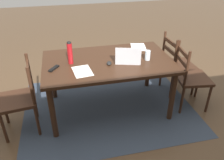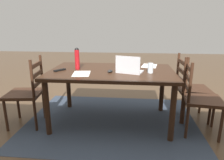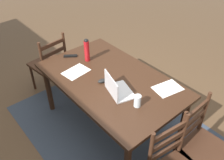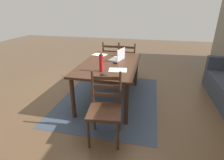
{
  "view_description": "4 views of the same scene",
  "coord_description": "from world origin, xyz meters",
  "px_view_note": "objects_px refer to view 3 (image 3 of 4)",
  "views": [
    {
      "loc": [
        0.55,
        2.66,
        2.06
      ],
      "look_at": [
        -0.03,
        0.11,
        0.52
      ],
      "focal_mm": 36.7,
      "sensor_mm": 36.0,
      "label": 1
    },
    {
      "loc": [
        -0.27,
        2.66,
        1.38
      ],
      "look_at": [
        0.01,
        -0.15,
        0.58
      ],
      "focal_mm": 32.34,
      "sensor_mm": 36.0,
      "label": 2
    },
    {
      "loc": [
        -1.66,
        1.39,
        2.38
      ],
      "look_at": [
        0.12,
        -0.13,
        0.6
      ],
      "focal_mm": 38.26,
      "sensor_mm": 36.0,
      "label": 3
    },
    {
      "loc": [
        3.11,
        0.74,
        1.75
      ],
      "look_at": [
        0.14,
        0.08,
        0.47
      ],
      "focal_mm": 28.48,
      "sensor_mm": 36.0,
      "label": 4
    }
  ],
  "objects_px": {
    "tv_remote": "(70,56)",
    "dining_table": "(110,84)",
    "drinking_glass": "(137,101)",
    "computer_mouse": "(102,81)",
    "laptop": "(116,89)",
    "water_bottle": "(87,49)",
    "chair_right_far": "(50,64)",
    "chair_left_near": "(202,148)"
  },
  "relations": [
    {
      "from": "water_bottle",
      "to": "computer_mouse",
      "type": "height_order",
      "value": "water_bottle"
    },
    {
      "from": "dining_table",
      "to": "laptop",
      "type": "xyz_separation_m",
      "value": [
        -0.24,
        0.12,
        0.14
      ]
    },
    {
      "from": "dining_table",
      "to": "water_bottle",
      "type": "bearing_deg",
      "value": -3.28
    },
    {
      "from": "chair_left_near",
      "to": "laptop",
      "type": "relative_size",
      "value": 2.57
    },
    {
      "from": "chair_left_near",
      "to": "drinking_glass",
      "type": "bearing_deg",
      "value": 25.63
    },
    {
      "from": "chair_left_near",
      "to": "chair_right_far",
      "type": "distance_m",
      "value": 2.3
    },
    {
      "from": "chair_left_near",
      "to": "laptop",
      "type": "height_order",
      "value": "laptop"
    },
    {
      "from": "dining_table",
      "to": "drinking_glass",
      "type": "relative_size",
      "value": 13.18
    },
    {
      "from": "water_bottle",
      "to": "tv_remote",
      "type": "bearing_deg",
      "value": 28.41
    },
    {
      "from": "laptop",
      "to": "tv_remote",
      "type": "height_order",
      "value": "laptop"
    },
    {
      "from": "chair_left_near",
      "to": "tv_remote",
      "type": "height_order",
      "value": "chair_left_near"
    },
    {
      "from": "laptop",
      "to": "water_bottle",
      "type": "relative_size",
      "value": 1.23
    },
    {
      "from": "chair_left_near",
      "to": "chair_right_far",
      "type": "height_order",
      "value": "same"
    },
    {
      "from": "dining_table",
      "to": "water_bottle",
      "type": "distance_m",
      "value": 0.54
    },
    {
      "from": "drinking_glass",
      "to": "dining_table",
      "type": "bearing_deg",
      "value": -9.91
    },
    {
      "from": "chair_left_near",
      "to": "drinking_glass",
      "type": "distance_m",
      "value": 0.77
    },
    {
      "from": "chair_right_far",
      "to": "tv_remote",
      "type": "bearing_deg",
      "value": -165.44
    },
    {
      "from": "laptop",
      "to": "computer_mouse",
      "type": "height_order",
      "value": "laptop"
    },
    {
      "from": "dining_table",
      "to": "laptop",
      "type": "bearing_deg",
      "value": 153.5
    },
    {
      "from": "chair_right_far",
      "to": "chair_left_near",
      "type": "bearing_deg",
      "value": -169.74
    },
    {
      "from": "drinking_glass",
      "to": "computer_mouse",
      "type": "distance_m",
      "value": 0.52
    },
    {
      "from": "water_bottle",
      "to": "computer_mouse",
      "type": "xyz_separation_m",
      "value": [
        -0.47,
        0.14,
        -0.14
      ]
    },
    {
      "from": "drinking_glass",
      "to": "computer_mouse",
      "type": "height_order",
      "value": "drinking_glass"
    },
    {
      "from": "computer_mouse",
      "to": "laptop",
      "type": "bearing_deg",
      "value": -166.17
    },
    {
      "from": "chair_left_near",
      "to": "chair_right_far",
      "type": "bearing_deg",
      "value": 10.26
    },
    {
      "from": "water_bottle",
      "to": "drinking_glass",
      "type": "height_order",
      "value": "water_bottle"
    },
    {
      "from": "tv_remote",
      "to": "drinking_glass",
      "type": "bearing_deg",
      "value": 36.46
    },
    {
      "from": "laptop",
      "to": "tv_remote",
      "type": "distance_m",
      "value": 0.93
    },
    {
      "from": "computer_mouse",
      "to": "tv_remote",
      "type": "bearing_deg",
      "value": 13.36
    },
    {
      "from": "tv_remote",
      "to": "dining_table",
      "type": "bearing_deg",
      "value": 43.8
    },
    {
      "from": "chair_right_far",
      "to": "drinking_glass",
      "type": "bearing_deg",
      "value": -176.07
    },
    {
      "from": "water_bottle",
      "to": "drinking_glass",
      "type": "distance_m",
      "value": 1.0
    },
    {
      "from": "drinking_glass",
      "to": "tv_remote",
      "type": "height_order",
      "value": "drinking_glass"
    },
    {
      "from": "dining_table",
      "to": "laptop",
      "type": "distance_m",
      "value": 0.3
    },
    {
      "from": "chair_right_far",
      "to": "water_bottle",
      "type": "bearing_deg",
      "value": -160.59
    },
    {
      "from": "laptop",
      "to": "computer_mouse",
      "type": "bearing_deg",
      "value": -1.47
    },
    {
      "from": "chair_left_near",
      "to": "water_bottle",
      "type": "bearing_deg",
      "value": 6.36
    },
    {
      "from": "chair_right_far",
      "to": "laptop",
      "type": "bearing_deg",
      "value": -176.49
    },
    {
      "from": "dining_table",
      "to": "tv_remote",
      "type": "height_order",
      "value": "tv_remote"
    },
    {
      "from": "laptop",
      "to": "water_bottle",
      "type": "distance_m",
      "value": 0.74
    },
    {
      "from": "tv_remote",
      "to": "chair_right_far",
      "type": "bearing_deg",
      "value": -128.94
    },
    {
      "from": "chair_right_far",
      "to": "drinking_glass",
      "type": "distance_m",
      "value": 1.69
    }
  ]
}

